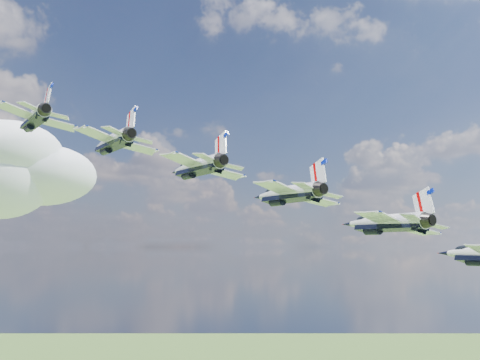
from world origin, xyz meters
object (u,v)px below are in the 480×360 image
jet_4 (383,222)px  jet_3 (286,194)px  jet_0 (33,119)px  jet_2 (196,167)px  jet_1 (112,142)px

jet_4 → jet_3: bearing=137.2°
jet_0 → jet_2: (16.30, -16.43, -7.28)m
jet_2 → jet_3: jet_2 is taller
jet_0 → jet_3: jet_0 is taller
jet_0 → jet_4: jet_0 is taller
jet_0 → jet_1: bearing=-42.8°
jet_3 → jet_1: bearing=137.2°
jet_1 → jet_2: bearing=-42.8°
jet_2 → jet_1: bearing=137.2°
jet_1 → jet_4: 36.39m
jet_2 → jet_3: (8.15, -8.21, -3.64)m
jet_0 → jet_3: size_ratio=1.00×
jet_0 → jet_2: jet_0 is taller
jet_0 → jet_1: (8.15, -8.21, -3.64)m
jet_3 → jet_0: bearing=137.2°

